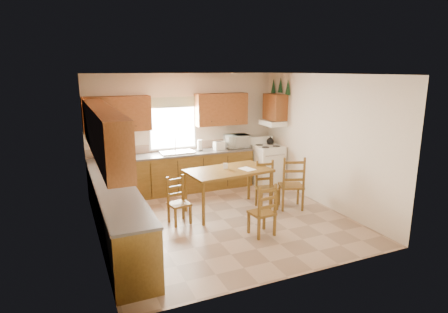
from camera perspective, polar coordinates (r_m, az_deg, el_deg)
name	(u,v)px	position (r m, az deg, el deg)	size (l,w,h in m)	color
floor	(223,219)	(7.21, -0.14, -9.55)	(4.50, 4.50, 0.00)	tan
ceiling	(223,74)	(6.65, -0.15, 12.45)	(4.50, 4.50, 0.00)	brown
wall_left	(93,162)	(6.27, -19.34, -0.79)	(4.50, 4.50, 0.00)	beige
wall_right	(323,141)	(7.95, 14.90, 2.34)	(4.50, 4.50, 0.00)	beige
wall_back	(185,132)	(8.87, -5.97, 3.79)	(4.50, 4.50, 0.00)	beige
wall_front	(293,184)	(4.89, 10.49, -4.11)	(4.50, 4.50, 0.00)	beige
lower_cab_back	(174,174)	(8.68, -7.58, -2.61)	(3.75, 0.60, 0.88)	brown
lower_cab_left	(118,216)	(6.43, -15.91, -8.74)	(0.60, 3.60, 0.88)	brown
counter_back	(174,154)	(8.57, -7.67, 0.35)	(3.75, 0.63, 0.04)	#534E4A
counter_left	(116,189)	(6.28, -16.18, -4.84)	(0.63, 3.60, 0.04)	#534E4A
backsplash	(170,147)	(8.82, -8.22, 1.43)	(3.75, 0.01, 0.18)	gray
upper_cab_back_left	(117,114)	(8.31, -15.97, 6.24)	(1.41, 0.33, 0.75)	brown
upper_cab_back_right	(221,109)	(8.95, -0.42, 7.21)	(1.25, 0.33, 0.75)	brown
upper_cab_left	(103,131)	(6.04, -18.02, 3.69)	(0.33, 3.60, 0.75)	brown
upper_cab_stove	(275,107)	(9.12, 7.78, 7.48)	(0.33, 0.62, 0.62)	brown
range_hood	(273,123)	(9.14, 7.44, 5.10)	(0.44, 0.62, 0.12)	white
window_frame	(173,124)	(8.73, -7.82, 4.92)	(1.13, 0.02, 1.18)	white
window_pane	(173,124)	(8.73, -7.81, 4.91)	(1.05, 0.01, 1.10)	white
window_valance	(172,102)	(8.64, -7.87, 8.17)	(1.19, 0.01, 0.24)	#527244
sink_basin	(177,152)	(8.58, -7.20, 0.65)	(0.75, 0.45, 0.04)	silver
pine_decal_a	(288,87)	(8.89, 9.70, 10.38)	(0.22, 0.22, 0.36)	#164223
pine_decal_b	(280,85)	(9.15, 8.59, 10.74)	(0.22, 0.22, 0.36)	#164223
pine_decal_c	(273,86)	(9.43, 7.54, 10.60)	(0.22, 0.22, 0.36)	#164223
stove	(267,166)	(9.22, 6.62, -1.39)	(0.65, 0.67, 0.96)	white
coffeemaker	(104,152)	(8.23, -17.78, 0.62)	(0.19, 0.23, 0.33)	white
paper_towel	(200,145)	(8.75, -3.73, 1.70)	(0.11, 0.11, 0.26)	white
toaster	(219,146)	(8.85, -0.76, 1.66)	(0.24, 0.16, 0.20)	white
microwave	(237,141)	(9.09, 1.99, 2.34)	(0.52, 0.38, 0.31)	white
dining_table	(228,191)	(7.46, 0.65, -5.20)	(1.61, 0.92, 0.86)	brown
chair_near_left	(262,209)	(6.46, 5.79, -8.00)	(0.39, 0.37, 0.92)	brown
chair_near_right	(291,182)	(7.72, 10.21, -3.88)	(0.46, 0.44, 1.09)	brown
chair_far_left	(179,201)	(6.94, -6.85, -6.72)	(0.36, 0.35, 0.86)	brown
chair_far_right	(267,186)	(7.67, 6.57, -4.42)	(0.40, 0.38, 0.96)	brown
table_paper	(247,169)	(7.39, 3.54, -1.91)	(0.23, 0.31, 0.00)	white
table_card	(225,166)	(7.38, 0.22, -1.45)	(0.09, 0.02, 0.12)	white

